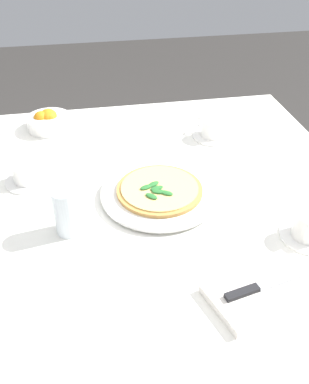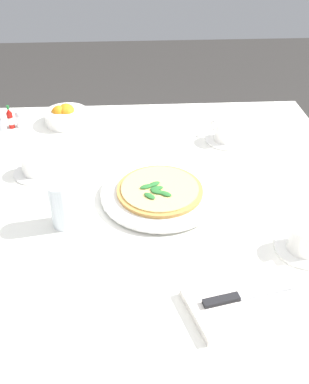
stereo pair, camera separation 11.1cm
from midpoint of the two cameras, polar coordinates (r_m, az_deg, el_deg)
name	(u,v)px [view 2 (the right image)]	position (r m, az deg, el deg)	size (l,w,h in m)	color
ground_plane	(151,358)	(1.69, 1.51, -21.88)	(8.00, 8.00, 0.00)	#33302D
dining_table	(150,234)	(1.20, 1.98, -5.83)	(1.20, 1.20, 0.75)	white
pizza_plate	(160,194)	(1.12, 3.57, -0.34)	(0.32, 0.32, 0.02)	white
pizza	(160,190)	(1.11, 3.57, 0.23)	(0.23, 0.23, 0.02)	#C68E47
coffee_cup_far_right	(35,166)	(1.24, -13.63, 3.45)	(0.13, 0.13, 0.06)	white
coffee_cup_left_edge	(226,133)	(1.40, 12.01, 7.86)	(0.13, 0.13, 0.06)	white
coffee_cup_back_corner	(306,240)	(1.03, 23.01, -6.19)	(0.13, 0.13, 0.07)	white
water_glass_center_back	(63,206)	(1.02, -9.43, -2.02)	(0.06, 0.06, 0.12)	white
napkin_folded	(243,300)	(0.89, 15.63, -14.26)	(0.25, 0.19, 0.02)	white
dinner_knife	(245,295)	(0.88, 15.94, -13.62)	(0.19, 0.06, 0.01)	silver
citrus_bowl	(66,115)	(1.51, -10.00, 10.25)	(0.15, 0.15, 0.07)	white
hot_sauce_bottle	(10,119)	(1.51, -17.21, 9.52)	(0.02, 0.02, 0.08)	#B7140F
salt_shaker	(20,120)	(1.52, -16.05, 9.47)	(0.03, 0.03, 0.06)	white
pepper_shaker	(2,123)	(1.52, -18.26, 8.96)	(0.03, 0.03, 0.06)	white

